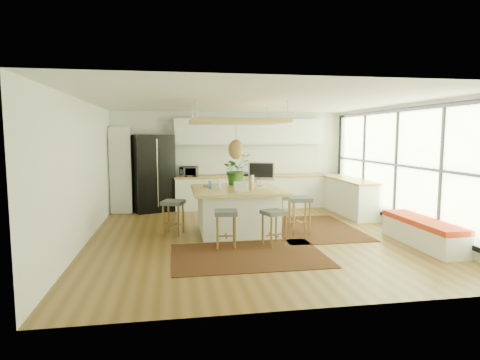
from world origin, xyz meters
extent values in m
plane|color=brown|center=(0.00, 0.00, 0.00)|extent=(7.00, 7.00, 0.00)
plane|color=white|center=(0.00, 0.00, 2.70)|extent=(7.00, 7.00, 0.00)
plane|color=white|center=(0.00, 3.50, 1.35)|extent=(6.50, 0.00, 6.50)
plane|color=white|center=(0.00, -3.50, 1.35)|extent=(6.50, 0.00, 6.50)
plane|color=white|center=(-3.25, 0.00, 1.35)|extent=(0.00, 7.00, 7.00)
plane|color=white|center=(3.25, 0.00, 1.35)|extent=(0.00, 7.00, 7.00)
cube|color=white|center=(-2.95, 3.18, 1.12)|extent=(0.55, 0.60, 2.25)
cube|color=white|center=(0.55, 3.18, 0.44)|extent=(4.20, 0.60, 0.88)
cube|color=#AC873D|center=(0.55, 3.18, 0.90)|extent=(4.24, 0.64, 0.05)
cube|color=white|center=(0.55, 3.48, 1.35)|extent=(4.20, 0.02, 0.80)
cube|color=white|center=(0.55, 3.32, 2.15)|extent=(4.20, 0.34, 0.70)
cube|color=white|center=(2.93, 2.00, 0.44)|extent=(0.60, 2.50, 0.88)
cube|color=#AC873D|center=(2.93, 2.00, 0.90)|extent=(0.64, 2.54, 0.05)
cube|color=black|center=(-0.35, -1.29, 0.01)|extent=(2.60, 1.80, 0.01)
cube|color=black|center=(1.43, 0.45, 0.01)|extent=(1.80, 2.60, 0.01)
imported|color=#A5A5AA|center=(-1.17, 3.15, 1.09)|extent=(0.52, 0.32, 0.34)
imported|color=#1E4C19|center=(-0.20, 1.06, 1.21)|extent=(0.88, 0.92, 0.55)
imported|color=silver|center=(-0.87, 0.93, 0.96)|extent=(0.21, 0.21, 0.05)
cylinder|color=#3786DE|center=(-0.83, 0.57, 1.03)|extent=(0.07, 0.07, 0.19)
cylinder|color=silver|center=(-0.68, 0.32, 1.03)|extent=(0.07, 0.07, 0.19)
cylinder|color=olive|center=(-0.03, 0.17, 1.03)|extent=(0.07, 0.07, 0.19)
cylinder|color=silver|center=(0.07, 0.52, 1.03)|extent=(0.07, 0.07, 0.19)
camera|label=1|loc=(-1.60, -7.85, 2.04)|focal=30.10mm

